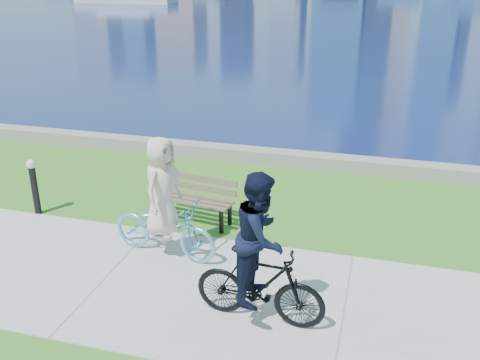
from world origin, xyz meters
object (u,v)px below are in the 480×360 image
(bollard_lamp, at_px, (34,183))
(cyclist_woman, at_px, (163,213))
(park_bench, at_px, (193,195))
(cyclist_man, at_px, (260,262))

(bollard_lamp, bearing_deg, cyclist_woman, -14.89)
(park_bench, bearing_deg, cyclist_woman, -82.17)
(bollard_lamp, height_order, cyclist_man, cyclist_man)
(park_bench, xyz_separation_m, cyclist_man, (2.11, -2.93, 0.45))
(park_bench, distance_m, cyclist_man, 3.64)
(park_bench, bearing_deg, bollard_lamp, -161.64)
(cyclist_man, bearing_deg, bollard_lamp, 70.10)
(bollard_lamp, relative_size, cyclist_man, 0.52)
(cyclist_man, bearing_deg, park_bench, 39.04)
(bollard_lamp, xyz_separation_m, cyclist_man, (5.43, -2.32, 0.31))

